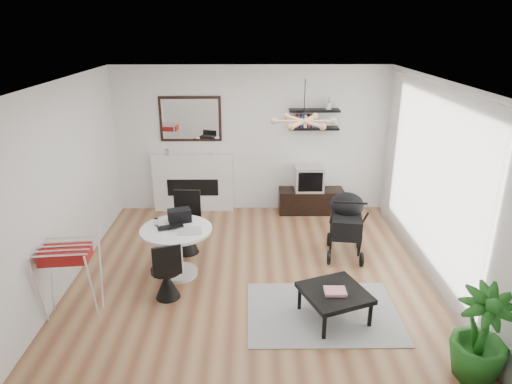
{
  "coord_description": "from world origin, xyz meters",
  "views": [
    {
      "loc": [
        -0.01,
        -5.71,
        3.39
      ],
      "look_at": [
        0.06,
        0.4,
        1.11
      ],
      "focal_mm": 32.0,
      "sensor_mm": 36.0,
      "label": 1
    }
  ],
  "objects_px": {
    "fireplace": "(193,176)",
    "drying_rack": "(71,278)",
    "coffee_table": "(335,294)",
    "potted_plant": "(481,335)",
    "stroller": "(346,226)",
    "dining_table": "(177,244)",
    "tv_console": "(311,201)",
    "crt_tv": "(309,178)"
  },
  "relations": [
    {
      "from": "fireplace",
      "to": "drying_rack",
      "type": "relative_size",
      "value": 2.25
    },
    {
      "from": "coffee_table",
      "to": "potted_plant",
      "type": "relative_size",
      "value": 0.92
    },
    {
      "from": "drying_rack",
      "to": "stroller",
      "type": "height_order",
      "value": "stroller"
    },
    {
      "from": "stroller",
      "to": "dining_table",
      "type": "bearing_deg",
      "value": -157.26
    },
    {
      "from": "fireplace",
      "to": "potted_plant",
      "type": "height_order",
      "value": "fireplace"
    },
    {
      "from": "tv_console",
      "to": "stroller",
      "type": "relative_size",
      "value": 1.13
    },
    {
      "from": "fireplace",
      "to": "potted_plant",
      "type": "distance_m",
      "value": 5.58
    },
    {
      "from": "crt_tv",
      "to": "dining_table",
      "type": "relative_size",
      "value": 0.53
    },
    {
      "from": "coffee_table",
      "to": "dining_table",
      "type": "bearing_deg",
      "value": 152.77
    },
    {
      "from": "tv_console",
      "to": "drying_rack",
      "type": "xyz_separation_m",
      "value": [
        -3.3,
        -3.2,
        0.28
      ]
    },
    {
      "from": "potted_plant",
      "to": "drying_rack",
      "type": "bearing_deg",
      "value": 165.94
    },
    {
      "from": "crt_tv",
      "to": "stroller",
      "type": "xyz_separation_m",
      "value": [
        0.37,
        -1.65,
        -0.22
      ]
    },
    {
      "from": "drying_rack",
      "to": "coffee_table",
      "type": "relative_size",
      "value": 1.03
    },
    {
      "from": "coffee_table",
      "to": "fireplace",
      "type": "bearing_deg",
      "value": 121.1
    },
    {
      "from": "crt_tv",
      "to": "stroller",
      "type": "relative_size",
      "value": 0.49
    },
    {
      "from": "fireplace",
      "to": "coffee_table",
      "type": "distance_m",
      "value": 4.06
    },
    {
      "from": "stroller",
      "to": "potted_plant",
      "type": "relative_size",
      "value": 1.06
    },
    {
      "from": "crt_tv",
      "to": "drying_rack",
      "type": "bearing_deg",
      "value": -135.47
    },
    {
      "from": "potted_plant",
      "to": "dining_table",
      "type": "bearing_deg",
      "value": 148.27
    },
    {
      "from": "tv_console",
      "to": "dining_table",
      "type": "xyz_separation_m",
      "value": [
        -2.17,
        -2.27,
        0.25
      ]
    },
    {
      "from": "dining_table",
      "to": "coffee_table",
      "type": "distance_m",
      "value": 2.29
    },
    {
      "from": "drying_rack",
      "to": "crt_tv",
      "type": "bearing_deg",
      "value": 38.98
    },
    {
      "from": "fireplace",
      "to": "tv_console",
      "type": "relative_size",
      "value": 1.8
    },
    {
      "from": "crt_tv",
      "to": "stroller",
      "type": "height_order",
      "value": "stroller"
    },
    {
      "from": "dining_table",
      "to": "crt_tv",
      "type": "bearing_deg",
      "value": 47.05
    },
    {
      "from": "crt_tv",
      "to": "dining_table",
      "type": "height_order",
      "value": "crt_tv"
    },
    {
      "from": "crt_tv",
      "to": "coffee_table",
      "type": "bearing_deg",
      "value": -91.4
    },
    {
      "from": "tv_console",
      "to": "potted_plant",
      "type": "relative_size",
      "value": 1.19
    },
    {
      "from": "crt_tv",
      "to": "potted_plant",
      "type": "distance_m",
      "value": 4.47
    },
    {
      "from": "fireplace",
      "to": "tv_console",
      "type": "height_order",
      "value": "fireplace"
    },
    {
      "from": "stroller",
      "to": "fireplace",
      "type": "bearing_deg",
      "value": 153.49
    },
    {
      "from": "tv_console",
      "to": "dining_table",
      "type": "height_order",
      "value": "dining_table"
    },
    {
      "from": "fireplace",
      "to": "drying_rack",
      "type": "bearing_deg",
      "value": -107.9
    },
    {
      "from": "dining_table",
      "to": "potted_plant",
      "type": "height_order",
      "value": "potted_plant"
    },
    {
      "from": "fireplace",
      "to": "coffee_table",
      "type": "height_order",
      "value": "fireplace"
    },
    {
      "from": "tv_console",
      "to": "potted_plant",
      "type": "xyz_separation_m",
      "value": [
        1.13,
        -4.31,
        0.28
      ]
    },
    {
      "from": "tv_console",
      "to": "fireplace",
      "type": "bearing_deg",
      "value": 176.3
    },
    {
      "from": "dining_table",
      "to": "potted_plant",
      "type": "bearing_deg",
      "value": -31.73
    },
    {
      "from": "dining_table",
      "to": "stroller",
      "type": "xyz_separation_m",
      "value": [
        2.49,
        0.62,
        -0.02
      ]
    },
    {
      "from": "potted_plant",
      "to": "stroller",
      "type": "bearing_deg",
      "value": 106.9
    },
    {
      "from": "crt_tv",
      "to": "dining_table",
      "type": "distance_m",
      "value": 3.11
    },
    {
      "from": "tv_console",
      "to": "crt_tv",
      "type": "height_order",
      "value": "crt_tv"
    }
  ]
}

